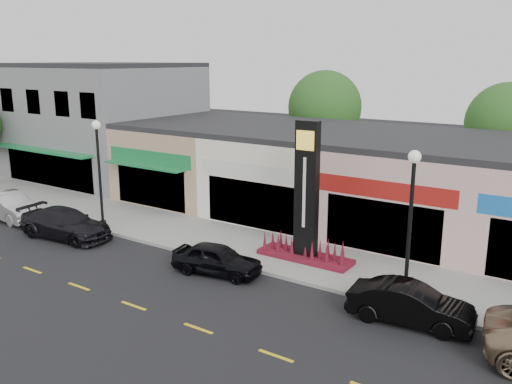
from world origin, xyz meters
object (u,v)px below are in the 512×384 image
at_px(pylon_sign, 306,212).
at_px(car_dark_sedan, 66,224).
at_px(lamp_east_near, 411,212).
at_px(car_black_sedan, 217,259).
at_px(lamp_west_near, 99,163).
at_px(car_white_van, 9,206).
at_px(car_black_conv, 410,304).

height_order(pylon_sign, car_dark_sedan, pylon_sign).
height_order(lamp_east_near, car_black_sedan, lamp_east_near).
xyz_separation_m(lamp_west_near, lamp_east_near, (16.00, 0.00, 0.00)).
bearing_deg(car_white_van, car_black_conv, -85.87).
height_order(car_dark_sedan, car_black_conv, car_dark_sedan).
bearing_deg(car_black_sedan, lamp_east_near, -88.65).
relative_size(car_white_van, car_dark_sedan, 0.92).
bearing_deg(car_dark_sedan, car_black_conv, -93.25).
relative_size(lamp_west_near, car_black_conv, 1.33).
distance_m(pylon_sign, car_dark_sedan, 12.05).
bearing_deg(car_dark_sedan, lamp_west_near, -15.99).
bearing_deg(car_black_conv, lamp_west_near, 79.95).
distance_m(lamp_west_near, car_black_sedan, 9.21).
bearing_deg(car_black_conv, car_black_sedan, 85.81).
distance_m(car_white_van, car_black_sedan, 14.18).
distance_m(car_white_van, car_dark_sedan, 5.18).
bearing_deg(car_black_sedan, car_black_conv, -98.42).
xyz_separation_m(lamp_east_near, car_white_van, (-21.54, -1.73, -2.73)).
relative_size(lamp_east_near, car_dark_sedan, 1.10).
bearing_deg(car_dark_sedan, car_white_van, 81.32).
bearing_deg(lamp_east_near, car_black_sedan, -168.70).
distance_m(car_dark_sedan, car_black_sedan, 9.02).
bearing_deg(lamp_west_near, car_white_van, -162.63).
height_order(lamp_west_near, pylon_sign, pylon_sign).
relative_size(lamp_east_near, car_white_van, 1.20).
xyz_separation_m(lamp_east_near, pylon_sign, (-5.00, 1.70, -1.20)).
xyz_separation_m(lamp_east_near, car_black_sedan, (-7.36, -1.47, -2.84)).
bearing_deg(car_black_conv, car_dark_sedan, 86.77).
bearing_deg(car_dark_sedan, pylon_sign, -77.73).
height_order(lamp_west_near, car_black_conv, lamp_west_near).
bearing_deg(car_black_sedan, car_white_van, 81.11).
bearing_deg(car_black_sedan, pylon_sign, -46.63).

